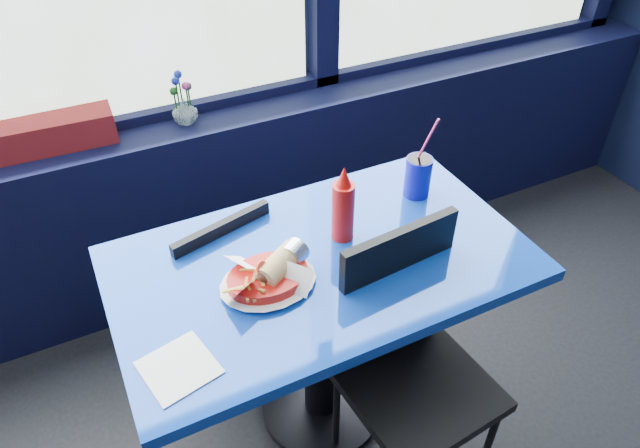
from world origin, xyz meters
The scene contains 10 objects.
window_sill centered at (0.00, 2.87, 0.40)m, with size 5.00×0.26×0.80m, color black.
near_table centered at (0.30, 2.00, 0.57)m, with size 1.20×0.70×0.75m.
chair_near_front centered at (0.47, 1.76, 0.51)m, with size 0.43×0.44×0.89m.
chair_near_back centered at (0.10, 2.33, 0.45)m, with size 0.44×0.44×0.79m.
planter_box centered at (-0.38, 2.90, 0.86)m, with size 0.56×0.14×0.11m, color maroon.
flower_vase centered at (0.15, 2.86, 0.86)m, with size 0.13×0.13×0.20m.
food_basket centered at (0.13, 1.97, 0.78)m, with size 0.26×0.25×0.09m.
ketchup_bottle centered at (0.40, 2.06, 0.86)m, with size 0.07×0.07×0.25m.
soda_cup centered at (0.72, 2.15, 0.82)m, with size 0.09×0.09×0.29m.
napkin centered at (-0.18, 1.81, 0.75)m, with size 0.16×0.16×0.00m, color white.
Camera 1 is at (-0.24, 0.91, 1.87)m, focal length 32.00 mm.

